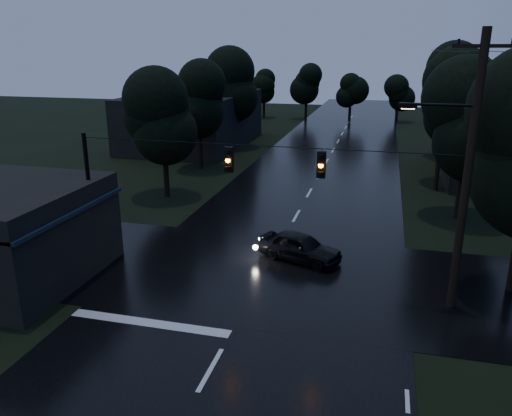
% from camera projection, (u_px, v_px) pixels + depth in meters
% --- Properties ---
extents(main_road, '(12.00, 120.00, 0.02)m').
position_uv_depth(main_road, '(319.00, 176.00, 38.21)').
color(main_road, black).
rests_on(main_road, ground).
extents(cross_street, '(60.00, 9.00, 0.02)m').
position_uv_depth(cross_street, '(264.00, 274.00, 21.61)').
color(cross_street, black).
rests_on(cross_street, ground).
extents(building_far_right, '(10.00, 14.00, 4.40)m').
position_uv_depth(building_far_right, '(511.00, 146.00, 37.91)').
color(building_far_right, black).
rests_on(building_far_right, ground).
extents(building_far_left, '(10.00, 16.00, 5.00)m').
position_uv_depth(building_far_left, '(194.00, 119.00, 49.98)').
color(building_far_left, black).
rests_on(building_far_left, ground).
extents(utility_pole_main, '(3.50, 0.30, 10.00)m').
position_uv_depth(utility_pole_main, '(465.00, 171.00, 17.33)').
color(utility_pole_main, black).
rests_on(utility_pole_main, ground).
extents(utility_pole_far, '(2.00, 0.30, 7.50)m').
position_uv_depth(utility_pole_far, '(442.00, 134.00, 33.21)').
color(utility_pole_far, black).
rests_on(utility_pole_far, ground).
extents(anchor_pole_left, '(0.18, 0.18, 6.00)m').
position_uv_depth(anchor_pole_left, '(91.00, 202.00, 21.55)').
color(anchor_pole_left, black).
rests_on(anchor_pole_left, ground).
extents(span_signals, '(15.00, 0.37, 1.12)m').
position_uv_depth(span_signals, '(273.00, 161.00, 18.94)').
color(span_signals, black).
rests_on(span_signals, ground).
extents(tree_left_a, '(3.92, 3.92, 8.26)m').
position_uv_depth(tree_left_a, '(163.00, 116.00, 31.36)').
color(tree_left_a, black).
rests_on(tree_left_a, ground).
extents(tree_left_b, '(4.20, 4.20, 8.85)m').
position_uv_depth(tree_left_b, '(199.00, 98.00, 38.76)').
color(tree_left_b, black).
rests_on(tree_left_b, ground).
extents(tree_left_c, '(4.48, 4.48, 9.44)m').
position_uv_depth(tree_left_c, '(230.00, 84.00, 48.01)').
color(tree_left_c, black).
rests_on(tree_left_c, ground).
extents(tree_right_a, '(4.20, 4.20, 8.85)m').
position_uv_depth(tree_right_a, '(469.00, 120.00, 26.98)').
color(tree_right_a, black).
rests_on(tree_right_a, ground).
extents(tree_right_b, '(4.48, 4.48, 9.44)m').
position_uv_depth(tree_right_b, '(462.00, 99.00, 34.10)').
color(tree_right_b, black).
rests_on(tree_right_b, ground).
extents(tree_right_c, '(4.76, 4.76, 10.03)m').
position_uv_depth(tree_right_c, '(455.00, 84.00, 43.06)').
color(tree_right_c, black).
rests_on(tree_right_c, ground).
extents(car, '(4.18, 2.72, 1.32)m').
position_uv_depth(car, '(300.00, 247.00, 22.81)').
color(car, black).
rests_on(car, ground).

